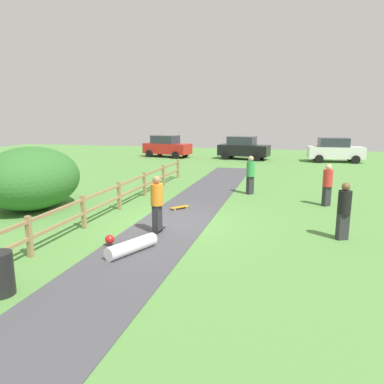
% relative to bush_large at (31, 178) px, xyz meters
% --- Properties ---
extents(ground_plane, '(60.00, 60.00, 0.00)m').
position_rel_bush_large_xyz_m(ground_plane, '(5.91, -0.49, -1.22)').
color(ground_plane, '#568E42').
extents(asphalt_path, '(2.40, 28.00, 0.02)m').
position_rel_bush_large_xyz_m(asphalt_path, '(5.91, -0.49, -1.21)').
color(asphalt_path, '#47474C').
rests_on(asphalt_path, ground_plane).
extents(wooden_fence, '(0.12, 18.12, 1.10)m').
position_rel_bush_large_xyz_m(wooden_fence, '(3.31, -0.49, -0.55)').
color(wooden_fence, '#997A51').
rests_on(wooden_fence, ground_plane).
extents(bush_large, '(3.42, 4.11, 2.44)m').
position_rel_bush_large_xyz_m(bush_large, '(0.00, 0.00, 0.00)').
color(bush_large, '#33702D').
rests_on(bush_large, ground_plane).
extents(skater_riding, '(0.42, 0.82, 1.78)m').
position_rel_bush_large_xyz_m(skater_riding, '(5.79, -1.63, -0.20)').
color(skater_riding, black).
rests_on(skater_riding, asphalt_path).
extents(skater_fallen, '(1.45, 1.59, 0.36)m').
position_rel_bush_large_xyz_m(skater_fallen, '(5.67, -3.41, -1.02)').
color(skater_fallen, white).
rests_on(skater_fallen, asphalt_path).
extents(skateboard_loose, '(0.67, 0.74, 0.08)m').
position_rel_bush_large_xyz_m(skateboard_loose, '(5.59, 1.42, -1.13)').
color(skateboard_loose, '#BF8C19').
rests_on(skateboard_loose, asphalt_path).
extents(bystander_black, '(0.51, 0.51, 1.71)m').
position_rel_bush_large_xyz_m(bystander_black, '(11.28, -0.75, -0.28)').
color(bystander_black, '#2D2D33').
rests_on(bystander_black, ground_plane).
extents(bystander_green, '(0.53, 0.53, 1.80)m').
position_rel_bush_large_xyz_m(bystander_green, '(7.93, 5.03, -0.22)').
color(bystander_green, '#2D2D33').
rests_on(bystander_green, ground_plane).
extents(bystander_red, '(0.54, 0.54, 1.72)m').
position_rel_bush_large_xyz_m(bystander_red, '(11.18, 3.52, -0.27)').
color(bystander_red, '#2D2D33').
rests_on(bystander_red, ground_plane).
extents(parked_car_red, '(4.46, 2.66, 1.92)m').
position_rel_bush_large_xyz_m(parked_car_red, '(-1.05, 19.20, -0.26)').
color(parked_car_red, red).
rests_on(parked_car_red, ground_plane).
extents(parked_car_white, '(4.34, 2.30, 1.92)m').
position_rel_bush_large_xyz_m(parked_car_white, '(13.07, 19.18, -0.26)').
color(parked_car_white, silver).
rests_on(parked_car_white, ground_plane).
extents(parked_car_black, '(4.42, 2.52, 1.92)m').
position_rel_bush_large_xyz_m(parked_car_black, '(5.79, 19.20, -0.26)').
color(parked_car_black, black).
rests_on(parked_car_black, ground_plane).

